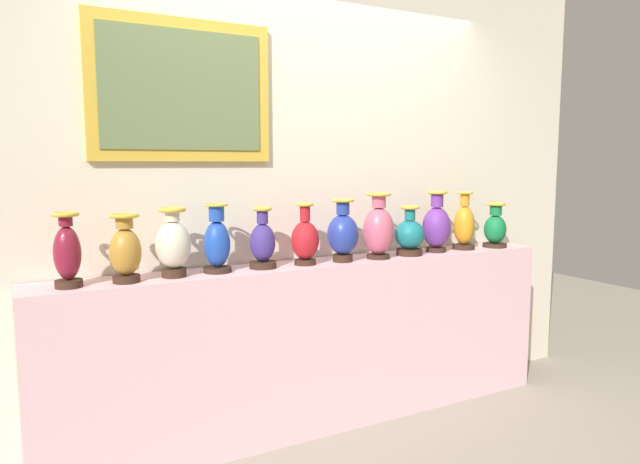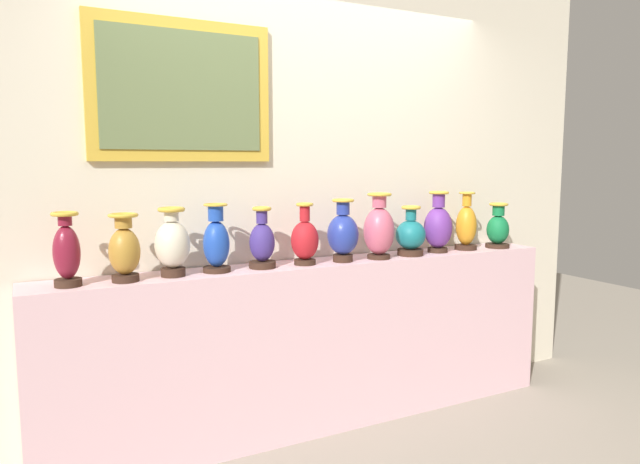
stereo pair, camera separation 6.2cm
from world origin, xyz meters
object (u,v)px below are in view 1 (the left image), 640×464
at_px(vase_emerald, 495,228).
at_px(vase_indigo, 263,243).
at_px(vase_rose, 378,229).
at_px(vase_teal, 410,235).
at_px(vase_ivory, 173,244).
at_px(vase_sapphire, 217,243).
at_px(vase_burgundy, 67,253).
at_px(vase_violet, 436,226).
at_px(vase_crimson, 305,240).
at_px(vase_cobalt, 343,234).
at_px(vase_ochre, 125,250).
at_px(vase_amber, 464,225).

bearing_deg(vase_emerald, vase_indigo, 178.97).
relative_size(vase_rose, vase_teal, 1.28).
relative_size(vase_ivory, vase_rose, 0.89).
height_order(vase_sapphire, vase_emerald, vase_sapphire).
height_order(vase_burgundy, vase_violet, vase_violet).
height_order(vase_crimson, vase_cobalt, vase_cobalt).
bearing_deg(vase_ivory, vase_emerald, -0.53).
xyz_separation_m(vase_ivory, vase_teal, (1.46, -0.02, -0.04)).
xyz_separation_m(vase_burgundy, vase_cobalt, (1.47, -0.00, 0.00)).
relative_size(vase_ochre, vase_crimson, 0.95).
distance_m(vase_ochre, vase_emerald, 2.42).
relative_size(vase_teal, vase_violet, 0.79).
xyz_separation_m(vase_ochre, vase_teal, (1.70, 0.01, -0.03)).
relative_size(vase_indigo, vase_cobalt, 0.92).
relative_size(vase_burgundy, vase_indigo, 1.04).
bearing_deg(vase_indigo, vase_cobalt, -3.44).
relative_size(vase_cobalt, vase_emerald, 1.20).
bearing_deg(vase_indigo, vase_emerald, -1.03).
distance_m(vase_ivory, vase_rose, 1.22).
height_order(vase_sapphire, vase_amber, vase_amber).
relative_size(vase_ochre, vase_teal, 1.07).
xyz_separation_m(vase_ivory, vase_indigo, (0.49, 0.01, -0.03)).
bearing_deg(vase_crimson, vase_cobalt, -3.54).
distance_m(vase_rose, vase_violet, 0.48).
bearing_deg(vase_crimson, vase_ochre, -178.83).
relative_size(vase_ochre, vase_violet, 0.85).
relative_size(vase_indigo, vase_crimson, 0.96).
bearing_deg(vase_crimson, vase_ivory, 179.66).
bearing_deg(vase_ochre, vase_ivory, 5.88).
relative_size(vase_teal, vase_amber, 0.81).
xyz_separation_m(vase_sapphire, vase_indigo, (0.26, -0.00, -0.02)).
height_order(vase_sapphire, vase_indigo, vase_sapphire).
relative_size(vase_indigo, vase_rose, 0.85).
bearing_deg(vase_sapphire, vase_teal, -1.35).
bearing_deg(vase_ochre, vase_emerald, 0.10).
distance_m(vase_burgundy, vase_amber, 2.42).
xyz_separation_m(vase_sapphire, vase_amber, (1.70, -0.00, 0.00)).
height_order(vase_ochre, vase_violet, vase_violet).
distance_m(vase_sapphire, vase_teal, 1.23).
distance_m(vase_violet, vase_amber, 0.24).
relative_size(vase_ochre, vase_sapphire, 0.92).
bearing_deg(vase_burgundy, vase_crimson, 0.51).
relative_size(vase_violet, vase_amber, 1.03).
relative_size(vase_burgundy, vase_ochre, 1.05).
xyz_separation_m(vase_burgundy, vase_rose, (1.71, -0.01, 0.01)).
relative_size(vase_amber, vase_emerald, 1.26).
xyz_separation_m(vase_cobalt, vase_emerald, (1.20, -0.00, -0.03)).
height_order(vase_burgundy, vase_indigo, vase_burgundy).
relative_size(vase_ivory, vase_violet, 0.90).
xyz_separation_m(vase_ochre, vase_ivory, (0.24, 0.02, 0.01)).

